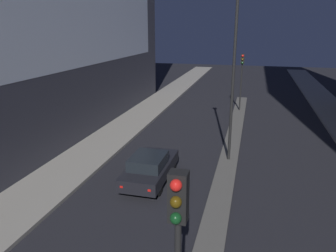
# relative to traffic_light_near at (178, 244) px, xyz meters

# --- Properties ---
(median_strip) EXTENTS (1.04, 32.55, 0.13)m
(median_strip) POSITION_rel_traffic_light_near_xyz_m (0.00, 14.64, -3.74)
(median_strip) COLOR #56544F
(median_strip) RESTS_ON ground
(traffic_light_near) EXTENTS (0.32, 0.42, 5.04)m
(traffic_light_near) POSITION_rel_traffic_light_near_xyz_m (0.00, 0.00, 0.00)
(traffic_light_near) COLOR black
(traffic_light_near) RESTS_ON median_strip
(traffic_light_mid) EXTENTS (0.32, 0.42, 5.04)m
(traffic_light_mid) POSITION_rel_traffic_light_near_xyz_m (0.00, 25.05, 0.00)
(traffic_light_mid) COLOR black
(traffic_light_mid) RESTS_ON median_strip
(street_lamp) EXTENTS (0.45, 0.45, 9.50)m
(street_lamp) POSITION_rel_traffic_light_near_xyz_m (0.00, 13.09, 2.21)
(street_lamp) COLOR black
(street_lamp) RESTS_ON median_strip
(car_left_lane) EXTENTS (1.85, 4.42, 1.47)m
(car_left_lane) POSITION_rel_traffic_light_near_xyz_m (-3.59, 9.49, -3.06)
(car_left_lane) COLOR black
(car_left_lane) RESTS_ON ground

